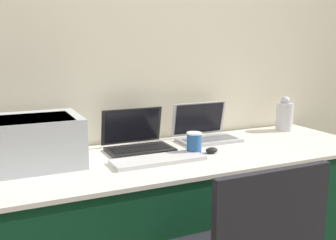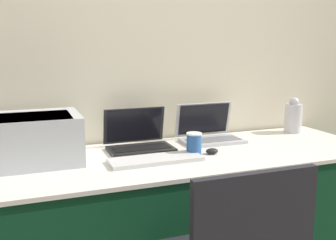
{
  "view_description": "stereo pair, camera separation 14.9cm",
  "coord_description": "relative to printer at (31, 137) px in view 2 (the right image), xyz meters",
  "views": [
    {
      "loc": [
        -0.9,
        -1.43,
        1.28
      ],
      "look_at": [
        -0.05,
        0.39,
        0.9
      ],
      "focal_mm": 42.0,
      "sensor_mm": 36.0,
      "label": 1
    },
    {
      "loc": [
        -0.76,
        -1.49,
        1.28
      ],
      "look_at": [
        -0.05,
        0.39,
        0.9
      ],
      "focal_mm": 42.0,
      "sensor_mm": 36.0,
      "label": 2
    }
  ],
  "objects": [
    {
      "name": "wall_back",
      "position": [
        0.72,
        0.3,
        0.45
      ],
      "size": [
        8.0,
        0.05,
        2.6
      ],
      "color": "beige",
      "rests_on": "ground_plane"
    },
    {
      "name": "laptop_right",
      "position": [
        1.0,
        0.09,
        -0.08
      ],
      "size": [
        0.36,
        0.26,
        0.22
      ],
      "color": "#B7B7BC",
      "rests_on": "table"
    },
    {
      "name": "metal_pitcher",
      "position": [
        1.62,
        0.11,
        -0.02
      ],
      "size": [
        0.11,
        0.11,
        0.23
      ],
      "color": "silver",
      "rests_on": "table"
    },
    {
      "name": "table",
      "position": [
        0.72,
        -0.12,
        -0.49
      ],
      "size": [
        2.2,
        0.73,
        0.72
      ],
      "color": "#0C381E",
      "rests_on": "ground_plane"
    },
    {
      "name": "printer",
      "position": [
        0.0,
        0.0,
        0.0
      ],
      "size": [
        0.46,
        0.37,
        0.23
      ],
      "color": "#B2B7BC",
      "rests_on": "table"
    },
    {
      "name": "laptop_left",
      "position": [
        0.55,
        0.06,
        -0.08
      ],
      "size": [
        0.35,
        0.25,
        0.22
      ],
      "color": "black",
      "rests_on": "table"
    },
    {
      "name": "coffee_cup",
      "position": [
        0.79,
        -0.15,
        -0.07
      ],
      "size": [
        0.08,
        0.08,
        0.12
      ],
      "color": "#285699",
      "rests_on": "table"
    },
    {
      "name": "mouse",
      "position": [
        0.89,
        -0.17,
        -0.11
      ],
      "size": [
        0.07,
        0.05,
        0.03
      ],
      "color": "black",
      "rests_on": "table"
    },
    {
      "name": "external_keyboard",
      "position": [
        0.57,
        -0.2,
        -0.12
      ],
      "size": [
        0.46,
        0.16,
        0.02
      ],
      "color": "silver",
      "rests_on": "table"
    }
  ]
}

